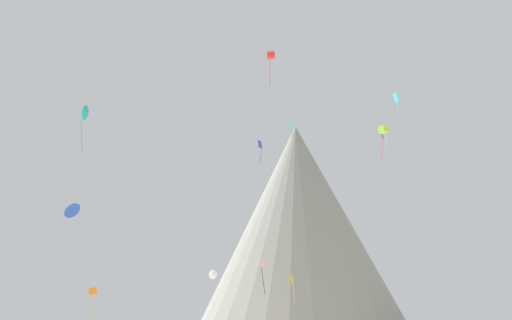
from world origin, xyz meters
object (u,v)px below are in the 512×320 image
Objects in this scene: rock_massif at (297,227)px; kite_lime_high at (384,130)px; kite_indigo_high at (260,147)px; kite_green_high at (291,128)px; kite_teal_high at (86,113)px; kite_white_low at (212,275)px; kite_pink_low at (263,272)px; kite_blue_mid at (73,211)px; kite_orange_low at (93,293)px; kite_gold_low at (292,278)px; kite_violet_high at (382,139)px; kite_cyan_high at (396,104)px; kite_red_high at (271,56)px.

kite_lime_high is (7.56, -62.42, 4.35)m from rock_massif.
kite_green_high is (6.03, 12.84, 8.61)m from kite_indigo_high.
kite_green_high is 0.51× the size of kite_teal_high.
rock_massif is 11.63× the size of kite_white_low.
kite_pink_low is 0.81× the size of kite_white_low.
kite_blue_mid reaches higher than kite_orange_low.
kite_indigo_high is 16.60m from kite_green_high.
kite_orange_low is (4.97, -3.28, -11.04)m from kite_blue_mid.
kite_gold_low is at bearing -20.83° from kite_pink_low.
kite_violet_high reaches higher than kite_gold_low.
rock_massif is at bearing 100.77° from kite_orange_low.
kite_pink_low is 24.95m from kite_green_high.
kite_cyan_high reaches higher than kite_orange_low.
rock_massif reaches higher than kite_green_high.
kite_teal_high is 22.35m from kite_orange_low.
kite_violet_high is (8.59, -58.21, 4.35)m from rock_massif.
kite_green_high is at bearing 177.17° from kite_violet_high.
kite_blue_mid is 12.55m from kite_orange_low.
kite_blue_mid is at bearing -174.48° from kite_violet_high.
kite_lime_high reaches higher than kite_gold_low.
kite_white_low is at bearing 118.96° from kite_red_high.
kite_red_high is (-0.33, -27.05, 22.70)m from kite_pink_low.
rock_massif reaches higher than kite_orange_low.
kite_violet_high reaches higher than kite_teal_high.
kite_red_high reaches higher than kite_gold_low.
kite_cyan_high is (-3.84, -17.42, -3.84)m from kite_lime_high.
kite_red_high is 0.85× the size of kite_cyan_high.
kite_violet_high is 0.95× the size of kite_gold_low.
kite_blue_mid is (-43.45, 8.79, -12.79)m from kite_cyan_high.
kite_pink_low is 0.88× the size of kite_gold_low.
kite_orange_low is at bearing 169.07° from kite_red_high.
kite_violet_high is 1.49× the size of kite_indigo_high.
kite_gold_low is at bearing 97.73° from kite_red_high.
rock_massif reaches higher than kite_white_low.
kite_teal_high is at bearing -163.02° from kite_violet_high.
kite_cyan_high is (17.73, -6.89, 3.71)m from kite_indigo_high.
kite_indigo_high reaches higher than kite_gold_low.
kite_blue_mid is at bearing -177.54° from kite_orange_low.
kite_gold_low is (-15.58, 11.29, -23.23)m from kite_violet_high.
kite_pink_low is 1.87× the size of kite_orange_low.
kite_pink_low is at bearing -91.54° from kite_indigo_high.
kite_violet_high is 28.02m from kite_indigo_high.
kite_indigo_high is at bearing -168.16° from kite_blue_mid.
kite_violet_high is 22.50m from kite_cyan_high.
kite_red_high is 1.16× the size of kite_lime_high.
rock_massif is 62.94m from kite_pink_low.
kite_white_low is 31.32m from kite_orange_low.
kite_pink_low is at bearing -94.83° from kite_green_high.
kite_lime_high is (29.21, -16.11, 22.67)m from kite_white_low.
kite_cyan_high is at bearing -136.03° from kite_pink_low.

